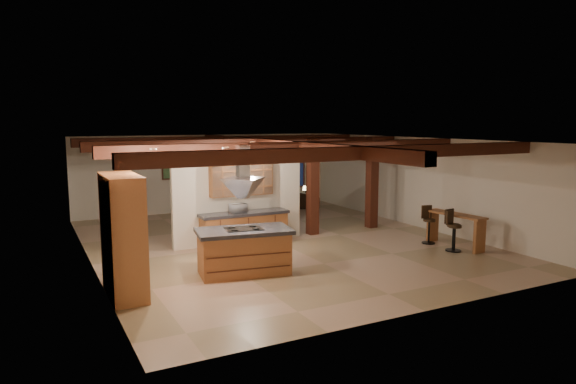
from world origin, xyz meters
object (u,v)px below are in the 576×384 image
kitchen_island (244,251)px  sofa (291,200)px  dining_table (256,215)px  bar_counter (455,224)px

kitchen_island → sofa: size_ratio=1.04×
kitchen_island → dining_table: kitchen_island is taller
dining_table → bar_counter: 6.41m
kitchen_island → bar_counter: bearing=-3.3°
dining_table → sofa: size_ratio=0.80×
kitchen_island → bar_counter: (6.07, -0.35, 0.10)m
kitchen_island → dining_table: 5.55m
kitchen_island → dining_table: bearing=63.4°
sofa → bar_counter: bar_counter is taller
dining_table → kitchen_island: bearing=-108.9°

